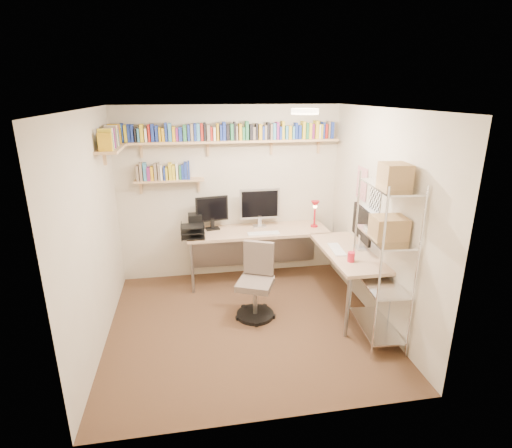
# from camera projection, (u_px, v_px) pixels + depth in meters

# --- Properties ---
(ground) EXTENTS (3.20, 3.20, 0.00)m
(ground) POSITION_uv_depth(u_px,v_px,m) (246.00, 324.00, 4.81)
(ground) COLOR #46281E
(ground) RESTS_ON ground
(room_shell) EXTENTS (3.24, 3.04, 2.52)m
(room_shell) POSITION_uv_depth(u_px,v_px,m) (245.00, 200.00, 4.32)
(room_shell) COLOR #C1B69D
(room_shell) RESTS_ON ground
(wall_shelves) EXTENTS (3.12, 1.09, 0.80)m
(wall_shelves) POSITION_uv_depth(u_px,v_px,m) (199.00, 142.00, 5.32)
(wall_shelves) COLOR tan
(wall_shelves) RESTS_ON ground
(corner_desk) EXTENTS (2.40, 1.99, 1.35)m
(corner_desk) POSITION_uv_depth(u_px,v_px,m) (271.00, 236.00, 5.51)
(corner_desk) COLOR tan
(corner_desk) RESTS_ON ground
(office_chair) EXTENTS (0.54, 0.54, 0.93)m
(office_chair) POSITION_uv_depth(u_px,v_px,m) (256.00, 286.00, 4.91)
(office_chair) COLOR black
(office_chair) RESTS_ON ground
(wire_rack) EXTENTS (0.46, 0.83, 2.00)m
(wire_rack) POSITION_uv_depth(u_px,v_px,m) (388.00, 228.00, 4.12)
(wire_rack) COLOR silver
(wire_rack) RESTS_ON ground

